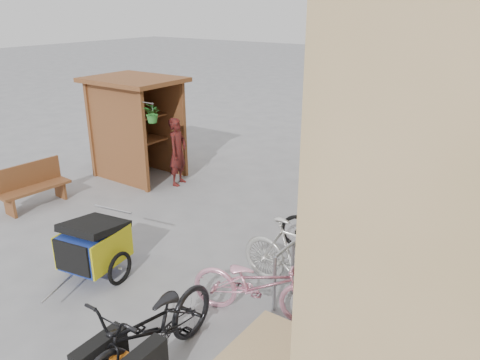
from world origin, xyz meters
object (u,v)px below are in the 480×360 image
Objects in this scene: kiosk at (133,114)px; bike_5 at (372,204)px; child_trailer at (94,244)px; cargo_bike at (151,332)px; bike_0 at (258,284)px; bike_6 at (385,185)px; bench at (32,185)px; shopping_carts at (447,156)px; bike_7 at (398,181)px; bike_1 at (297,258)px; person_kiosk at (178,152)px; bike_2 at (334,228)px; bike_3 at (335,220)px; bike_4 at (368,208)px.

kiosk is 1.66× the size of bike_5.
child_trailer is 2.37m from cargo_bike.
bike_6 is (0.13, 4.66, -0.04)m from bike_0.
bench is 0.96× the size of shopping_carts.
bike_7 is at bearing -20.56° from bike_0.
bike_1 is (5.60, -2.13, -1.00)m from kiosk.
child_trailer is at bearing 86.46° from bike_0.
bike_1 is 1.10× the size of bike_7.
cargo_bike is at bearing -33.42° from child_trailer.
bike_5 is at bearing -177.61° from bike_6.
kiosk is at bearing 84.36° from person_kiosk.
bike_1 is at bearing -96.20° from shopping_carts.
shopping_carts is 6.24m from bike_1.
bike_2 is 1.17× the size of bike_3.
bike_0 reaches higher than bike_4.
cargo_bike is (5.03, -4.50, -1.01)m from kiosk.
person_kiosk reaches higher than bike_0.
bike_3 is (-0.00, 2.46, -0.01)m from bike_0.
bike_7 reaches higher than bike_2.
bike_0 is 3.33m from bike_4.
child_trailer is 0.92× the size of bike_0.
bike_5 is 0.88× the size of bike_6.
bike_6 is at bearing -6.47° from bike_5.
bike_7 is at bearing -1.44° from bike_1.
bike_2 is at bearing 160.28° from bike_5.
bike_3 is (5.45, -0.48, -1.08)m from kiosk.
bike_6 is (0.00, 2.54, -0.03)m from bike_2.
person_kiosk is (-5.05, -3.91, 0.21)m from shopping_carts.
bike_0 reaches higher than bike_6.
bike_5 is (6.12, 3.11, -0.02)m from bench.
shopping_carts reaches higher than bike_5.
bike_2 is at bearing -151.52° from bike_3.
bike_1 is 1.01× the size of bike_2.
bike_7 reaches higher than bike_3.
person_kiosk is at bearing 36.90° from bike_0.
cargo_bike is 1.24× the size of bike_6.
bike_4 is at bearing -1.83° from bike_1.
kiosk is 1.46× the size of bike_6.
kiosk is 6.83m from cargo_bike.
cargo_bike is at bearing 170.11° from bike_6.
bike_6 is at bearing -18.39° from bike_0.
bike_1 reaches higher than bike_7.
kiosk is 5.94m from bike_6.
shopping_carts is 2.18m from bike_7.
bike_5 is at bearing 30.60° from bench.
bike_1 is (4.38, -2.29, -0.24)m from person_kiosk.
bike_3 is at bearing -16.74° from bike_0.
person_kiosk is 0.86× the size of bike_0.
bike_0 is at bearing 173.58° from bike_6.
bike_4 is (2.87, 3.93, -0.10)m from child_trailer.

